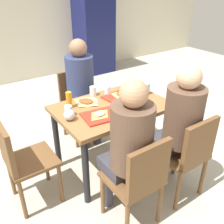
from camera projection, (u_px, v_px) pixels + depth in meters
name	position (u px, v px, depth m)	size (l,w,h in m)	color
ground_plane	(112.00, 164.00, 2.84)	(10.00, 10.00, 0.02)	#B2AD9E
back_wall	(9.00, 6.00, 4.49)	(10.00, 0.10, 2.80)	beige
main_table	(112.00, 115.00, 2.54)	(1.11, 0.74, 0.73)	olive
chair_near_left	(139.00, 178.00, 1.91)	(0.40, 0.40, 0.85)	brown
chair_near_right	(188.00, 153.00, 2.19)	(0.40, 0.40, 0.85)	brown
chair_far_side	(77.00, 100.00, 3.14)	(0.40, 0.40, 0.85)	brown
chair_left_end	(21.00, 158.00, 2.12)	(0.40, 0.40, 0.85)	brown
person_in_red	(128.00, 143.00, 1.89)	(0.32, 0.42, 1.26)	#383842
person_in_brown_jacket	(179.00, 122.00, 2.17)	(0.32, 0.42, 1.26)	#383842
person_far_side	(82.00, 85.00, 2.92)	(0.32, 0.42, 1.26)	#383842
tray_red_near	(103.00, 115.00, 2.29)	(0.36, 0.26, 0.02)	red
tray_red_far	(121.00, 96.00, 2.66)	(0.36, 0.26, 0.02)	red
paper_plate_center	(87.00, 102.00, 2.55)	(0.22, 0.22, 0.01)	white
paper_plate_near_edge	(138.00, 109.00, 2.42)	(0.22, 0.22, 0.01)	white
pizza_slice_a	(100.00, 114.00, 2.28)	(0.22, 0.19, 0.02)	tan
pizza_slice_b	(123.00, 95.00, 2.66)	(0.27, 0.29, 0.02)	#DBAD60
pizza_slice_c	(86.00, 101.00, 2.53)	(0.25, 0.27, 0.02)	#DBAD60
pizza_slice_d	(140.00, 108.00, 2.41)	(0.24, 0.22, 0.02)	#DBAD60
plastic_cup_a	(93.00, 91.00, 2.68)	(0.07, 0.07, 0.10)	white
plastic_cup_b	(135.00, 113.00, 2.25)	(0.07, 0.07, 0.10)	white
plastic_cup_c	(68.00, 111.00, 2.28)	(0.07, 0.07, 0.10)	white
plastic_cup_d	(108.00, 90.00, 2.69)	(0.07, 0.07, 0.10)	white
soda_can	(147.00, 89.00, 2.71)	(0.07, 0.07, 0.12)	#B7BCC6
condiment_bottle	(69.00, 100.00, 2.42)	(0.06, 0.06, 0.16)	orange
foil_bundle	(69.00, 115.00, 2.21)	(0.10, 0.10, 0.10)	silver
drink_fridge	(94.00, 27.00, 5.21)	(0.70, 0.60, 1.90)	#14194C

